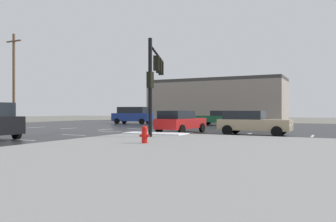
{
  "coord_description": "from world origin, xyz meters",
  "views": [
    {
      "loc": [
        15.12,
        -22.61,
        1.61
      ],
      "look_at": [
        0.38,
        7.1,
        1.57
      ],
      "focal_mm": 35.54,
      "sensor_mm": 36.0,
      "label": 1
    }
  ],
  "objects": [
    {
      "name": "lane_markings",
      "position": [
        1.2,
        -1.38,
        0.02
      ],
      "size": [
        36.15,
        36.15,
        0.01
      ],
      "color": "silver",
      "rests_on": "road_asphalt"
    },
    {
      "name": "suv_blue",
      "position": [
        -6.56,
        11.46,
        1.09
      ],
      "size": [
        4.99,
        2.61,
        2.03
      ],
      "rotation": [
        0.0,
        0.0,
        3.26
      ],
      "color": "navy",
      "rests_on": "road_asphalt"
    },
    {
      "name": "snow_strip_curbside",
      "position": [
        5.0,
        -4.0,
        0.17
      ],
      "size": [
        4.0,
        1.6,
        0.06
      ],
      "primitive_type": "cube",
      "color": "white",
      "rests_on": "sidewalk_corner"
    },
    {
      "name": "fire_hydrant",
      "position": [
        7.5,
        -9.62,
        0.54
      ],
      "size": [
        0.48,
        0.26,
        0.79
      ],
      "color": "red",
      "rests_on": "sidewalk_corner"
    },
    {
      "name": "sedan_tan",
      "position": [
        10.43,
        -0.93,
        0.85
      ],
      "size": [
        4.57,
        2.1,
        1.58
      ],
      "rotation": [
        0.0,
        0.0,
        -0.02
      ],
      "color": "tan",
      "rests_on": "road_asphalt"
    },
    {
      "name": "sidewalk_corner",
      "position": [
        12.0,
        -12.0,
        0.07
      ],
      "size": [
        18.0,
        18.0,
        0.14
      ],
      "primitive_type": "cube",
      "color": "gray",
      "rests_on": "ground_plane"
    },
    {
      "name": "strip_building_background",
      "position": [
        -1.29,
        27.56,
        3.24
      ],
      "size": [
        20.7,
        8.0,
        6.48
      ],
      "color": "gray",
      "rests_on": "ground_plane"
    },
    {
      "name": "sedan_green",
      "position": [
        4.18,
        11.93,
        0.85
      ],
      "size": [
        4.63,
        2.28,
        1.58
      ],
      "rotation": [
        0.0,
        0.0,
        3.07
      ],
      "color": "#195933",
      "rests_on": "road_asphalt"
    },
    {
      "name": "sedan_red",
      "position": [
        5.4,
        -1.09,
        0.85
      ],
      "size": [
        2.36,
        4.66,
        1.58
      ],
      "rotation": [
        0.0,
        0.0,
        1.48
      ],
      "color": "#B21919",
      "rests_on": "road_asphalt"
    },
    {
      "name": "traffic_signal_mast",
      "position": [
        5.21,
        -4.46,
        4.01
      ],
      "size": [
        2.32,
        5.72,
        5.55
      ],
      "rotation": [
        0.0,
        0.0,
        1.94
      ],
      "color": "black",
      "rests_on": "sidewalk_corner"
    },
    {
      "name": "sedan_navy",
      "position": [
        -0.27,
        11.27,
        0.85
      ],
      "size": [
        2.2,
        4.61,
        1.58
      ],
      "rotation": [
        0.0,
        0.0,
        1.62
      ],
      "color": "#141E47",
      "rests_on": "road_asphalt"
    },
    {
      "name": "ground_plane",
      "position": [
        0.0,
        0.0,
        0.0
      ],
      "size": [
        120.0,
        120.0,
        0.0
      ],
      "primitive_type": "plane",
      "color": "slate"
    },
    {
      "name": "utility_pole_far",
      "position": [
        -16.56,
        2.76,
        5.28
      ],
      "size": [
        2.2,
        0.28,
        10.12
      ],
      "color": "brown",
      "rests_on": "ground_plane"
    },
    {
      "name": "road_asphalt",
      "position": [
        0.0,
        0.0,
        0.01
      ],
      "size": [
        44.0,
        44.0,
        0.02
      ],
      "primitive_type": "cube",
      "color": "#232326",
      "rests_on": "ground_plane"
    }
  ]
}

